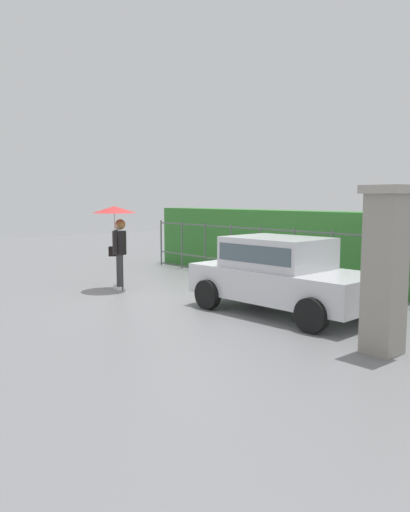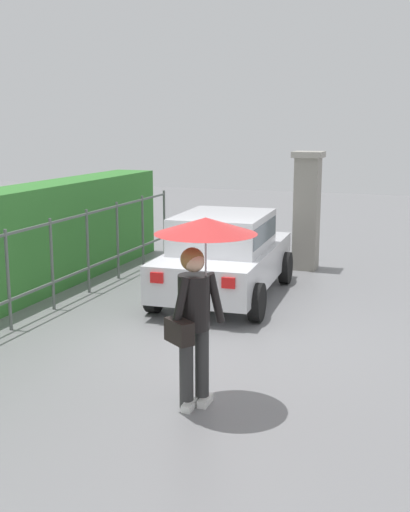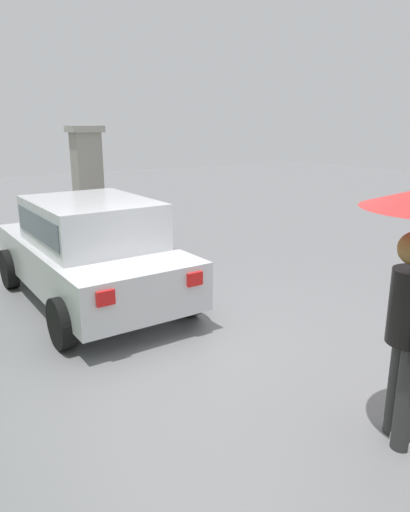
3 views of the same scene
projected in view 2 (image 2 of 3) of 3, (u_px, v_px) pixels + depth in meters
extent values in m
plane|color=slate|center=(210.00, 337.00, 9.17)|extent=(40.00, 40.00, 0.00)
cube|color=silver|center=(225.00, 264.00, 11.21)|extent=(3.78, 1.82, 0.60)
cube|color=silver|center=(223.00, 231.00, 10.95)|extent=(1.97, 1.53, 0.60)
cube|color=#4C5B66|center=(223.00, 230.00, 10.95)|extent=(1.82, 1.54, 0.33)
cylinder|color=black|center=(201.00, 262.00, 12.68)|extent=(0.61, 0.21, 0.60)
cylinder|color=black|center=(286.00, 268.00, 12.20)|extent=(0.61, 0.21, 0.60)
cylinder|color=black|center=(154.00, 294.00, 10.34)|extent=(0.61, 0.21, 0.60)
cylinder|color=black|center=(257.00, 302.00, 9.86)|extent=(0.61, 0.21, 0.60)
cube|color=red|center=(157.00, 278.00, 9.60)|extent=(0.07, 0.20, 0.16)
cube|color=red|center=(229.00, 283.00, 9.28)|extent=(0.07, 0.20, 0.16)
cylinder|color=#333333|center=(202.00, 365.00, 6.95)|extent=(0.15, 0.15, 0.86)
cylinder|color=#333333|center=(186.00, 369.00, 6.84)|extent=(0.15, 0.15, 0.86)
cube|color=white|center=(205.00, 401.00, 6.98)|extent=(0.26, 0.10, 0.08)
cube|color=white|center=(190.00, 405.00, 6.87)|extent=(0.26, 0.10, 0.08)
cylinder|color=black|center=(194.00, 302.00, 6.75)|extent=(0.34, 0.34, 0.58)
sphere|color=#DBAD89|center=(194.00, 262.00, 6.66)|extent=(0.22, 0.22, 0.22)
sphere|color=olive|center=(192.00, 259.00, 6.68)|extent=(0.25, 0.25, 0.25)
cylinder|color=black|center=(216.00, 298.00, 6.80)|extent=(0.24, 0.21, 0.56)
cylinder|color=black|center=(180.00, 304.00, 6.56)|extent=(0.24, 0.21, 0.56)
cylinder|color=#B2B2B7|center=(206.00, 271.00, 6.64)|extent=(0.02, 0.02, 0.77)
cone|color=red|center=(206.00, 226.00, 6.55)|extent=(1.06, 1.06, 0.17)
cube|color=black|center=(179.00, 331.00, 6.56)|extent=(0.33, 0.37, 0.24)
cube|color=gray|center=(307.00, 214.00, 13.24)|extent=(0.48, 0.48, 2.30)
cube|color=#9E998E|center=(309.00, 154.00, 13.00)|extent=(0.60, 0.60, 0.12)
cylinder|color=#59605B|center=(8.00, 280.00, 9.34)|extent=(0.05, 0.05, 1.50)
cylinder|color=#59605B|center=(52.00, 264.00, 10.39)|extent=(0.05, 0.05, 1.50)
cylinder|color=#59605B|center=(88.00, 251.00, 11.44)|extent=(0.05, 0.05, 1.50)
cylinder|color=#59605B|center=(118.00, 241.00, 12.49)|extent=(0.05, 0.05, 1.50)
cylinder|color=#59605B|center=(143.00, 232.00, 13.54)|extent=(0.05, 0.05, 1.50)
cylinder|color=#59605B|center=(164.00, 224.00, 14.59)|extent=(0.05, 0.05, 1.50)
cube|color=#59605B|center=(29.00, 229.00, 9.73)|extent=(10.25, 0.03, 0.04)
cube|color=#59605B|center=(32.00, 291.00, 9.93)|extent=(10.25, 0.03, 0.04)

